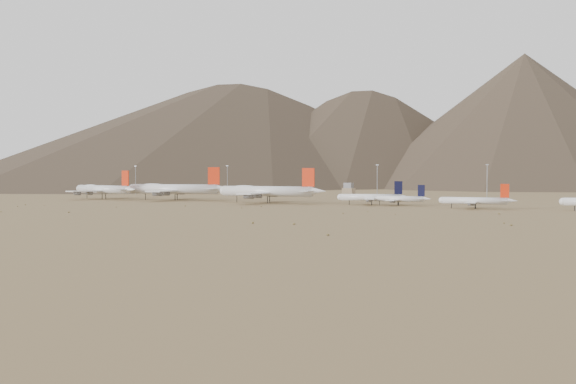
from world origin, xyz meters
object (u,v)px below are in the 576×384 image
at_px(widebody_centre, 175,189).
at_px(widebody_east, 267,191).
at_px(widebody_west, 103,189).
at_px(control_tower, 349,192).
at_px(narrowbody_b, 399,199).
at_px(narrowbody_a, 372,197).

relative_size(widebody_centre, widebody_east, 1.03).
distance_m(widebody_west, widebody_east, 138.56).
relative_size(widebody_east, control_tower, 6.32).
distance_m(widebody_west, control_tower, 183.07).
distance_m(widebody_east, narrowbody_b, 85.37).
bearing_deg(widebody_west, narrowbody_b, 14.76).
height_order(narrowbody_a, control_tower, narrowbody_a).
relative_size(widebody_west, widebody_centre, 0.89).
relative_size(narrowbody_a, narrowbody_b, 1.12).
bearing_deg(control_tower, widebody_east, -104.44).
height_order(widebody_centre, narrowbody_b, widebody_centre).
height_order(widebody_west, control_tower, widebody_west).
bearing_deg(narrowbody_a, widebody_east, 166.80).
bearing_deg(narrowbody_a, narrowbody_b, -17.81).
distance_m(narrowbody_b, control_tower, 102.72).
distance_m(widebody_west, narrowbody_b, 223.62).
relative_size(widebody_west, narrowbody_a, 1.65).
height_order(widebody_west, widebody_east, widebody_east).
xyz_separation_m(widebody_centre, narrowbody_a, (147.45, -2.50, -3.38)).
xyz_separation_m(narrowbody_a, narrowbody_b, (16.51, 0.26, -0.65)).
height_order(narrowbody_a, narrowbody_b, narrowbody_a).
distance_m(widebody_centre, control_tower, 129.17).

